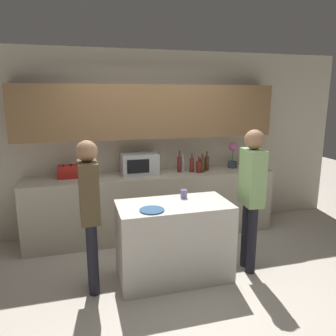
{
  "coord_description": "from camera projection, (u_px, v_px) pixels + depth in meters",
  "views": [
    {
      "loc": [
        -1.02,
        -3.12,
        2.06
      ],
      "look_at": [
        -0.03,
        0.43,
        1.24
      ],
      "focal_mm": 35.0,
      "sensor_mm": 36.0,
      "label": 1
    }
  ],
  "objects": [
    {
      "name": "plate_on_island",
      "position": [
        152.0,
        210.0,
        3.39
      ],
      "size": [
        0.26,
        0.26,
        0.01
      ],
      "color": "#2D5684",
      "rests_on": "kitchen_island"
    },
    {
      "name": "back_counter",
      "position": [
        153.0,
        205.0,
        4.85
      ],
      "size": [
        3.6,
        0.62,
        0.94
      ],
      "color": "#B7AD99",
      "rests_on": "ground_plane"
    },
    {
      "name": "bottle_3",
      "position": [
        199.0,
        167.0,
        4.81
      ],
      "size": [
        0.08,
        0.08,
        0.24
      ],
      "color": "maroon",
      "rests_on": "back_counter"
    },
    {
      "name": "microwave",
      "position": [
        139.0,
        163.0,
        4.74
      ],
      "size": [
        0.52,
        0.39,
        0.3
      ],
      "color": "#B7BABC",
      "rests_on": "back_counter"
    },
    {
      "name": "person_left",
      "position": [
        90.0,
        205.0,
        3.34
      ],
      "size": [
        0.21,
        0.34,
        1.63
      ],
      "rotation": [
        0.0,
        0.0,
        -1.55
      ],
      "color": "black",
      "rests_on": "ground_plane"
    },
    {
      "name": "bottle_4",
      "position": [
        202.0,
        165.0,
        4.85
      ],
      "size": [
        0.08,
        0.08,
        0.28
      ],
      "color": "#472814",
      "rests_on": "back_counter"
    },
    {
      "name": "ground_plane",
      "position": [
        181.0,
        284.0,
        3.65
      ],
      "size": [
        14.0,
        14.0,
        0.0
      ],
      "primitive_type": "plane",
      "color": "beige"
    },
    {
      "name": "bottle_0",
      "position": [
        179.0,
        164.0,
        4.84
      ],
      "size": [
        0.06,
        0.06,
        0.32
      ],
      "color": "maroon",
      "rests_on": "back_counter"
    },
    {
      "name": "kitchen_island",
      "position": [
        174.0,
        241.0,
        3.71
      ],
      "size": [
        1.25,
        0.64,
        0.89
      ],
      "color": "beige",
      "rests_on": "ground_plane"
    },
    {
      "name": "potted_plant",
      "position": [
        233.0,
        155.0,
        5.12
      ],
      "size": [
        0.14,
        0.14,
        0.4
      ],
      "color": "#333D4C",
      "rests_on": "back_counter"
    },
    {
      "name": "person_center",
      "position": [
        252.0,
        189.0,
        3.75
      ],
      "size": [
        0.22,
        0.35,
        1.69
      ],
      "rotation": [
        0.0,
        0.0,
        1.49
      ],
      "color": "black",
      "rests_on": "ground_plane"
    },
    {
      "name": "bottle_5",
      "position": [
        207.0,
        163.0,
        4.95
      ],
      "size": [
        0.07,
        0.07,
        0.29
      ],
      "color": "#472814",
      "rests_on": "back_counter"
    },
    {
      "name": "back_wall",
      "position": [
        148.0,
        131.0,
        4.87
      ],
      "size": [
        6.4,
        0.4,
        2.7
      ],
      "color": "beige",
      "rests_on": "ground_plane"
    },
    {
      "name": "cup_0",
      "position": [
        184.0,
        194.0,
        3.8
      ],
      "size": [
        0.08,
        0.08,
        0.1
      ],
      "color": "#7B67A5",
      "rests_on": "kitchen_island"
    },
    {
      "name": "bottle_1",
      "position": [
        183.0,
        164.0,
        4.93
      ],
      "size": [
        0.07,
        0.07,
        0.26
      ],
      "color": "silver",
      "rests_on": "back_counter"
    },
    {
      "name": "bottle_2",
      "position": [
        192.0,
        165.0,
        4.84
      ],
      "size": [
        0.06,
        0.06,
        0.28
      ],
      "color": "maroon",
      "rests_on": "back_counter"
    },
    {
      "name": "toaster",
      "position": [
        68.0,
        172.0,
        4.49
      ],
      "size": [
        0.26,
        0.16,
        0.18
      ],
      "color": "#B21E19",
      "rests_on": "back_counter"
    }
  ]
}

